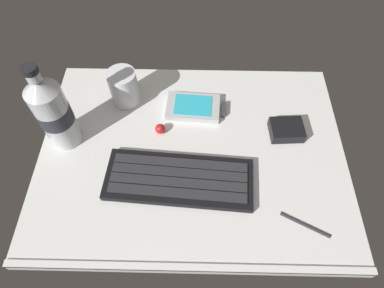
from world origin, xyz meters
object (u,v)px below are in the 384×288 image
trackball_mouse (160,129)px  stylus_pen (305,224)px  water_bottle (53,112)px  juice_cup (124,89)px  keyboard (179,179)px  handheld_device (196,107)px  charger_block (286,130)px

trackball_mouse → stylus_pen: trackball_mouse is taller
water_bottle → stylus_pen: (48.11, -18.36, -8.66)cm
juice_cup → keyboard: bearing=-57.9°
keyboard → handheld_device: bearing=80.4°
keyboard → stylus_pen: size_ratio=3.13×
juice_cup → water_bottle: bearing=-136.2°
keyboard → handheld_device: 18.64cm
trackball_mouse → stylus_pen: 34.79cm
handheld_device → trackball_mouse: 10.05cm
handheld_device → stylus_pen: size_ratio=1.38×
handheld_device → water_bottle: bearing=-162.8°
keyboard → juice_cup: juice_cup is taller
trackball_mouse → stylus_pen: size_ratio=0.23×
juice_cup → stylus_pen: size_ratio=0.89×
stylus_pen → handheld_device: bearing=154.2°
keyboard → juice_cup: size_ratio=3.49×
handheld_device → stylus_pen: 33.82cm
handheld_device → charger_block: 20.56cm
stylus_pen → charger_block: bearing=119.5°
juice_cup → water_bottle: 16.64cm
keyboard → juice_cup: 24.77cm
keyboard → water_bottle: 27.66cm
stylus_pen → juice_cup: bearing=168.3°
water_bottle → charger_block: (47.18, 2.28, -7.81)cm
handheld_device → charger_block: size_ratio=1.88×
keyboard → trackball_mouse: trackball_mouse is taller
keyboard → charger_block: bearing=28.1°
stylus_pen → keyboard: bearing=-172.9°
handheld_device → trackball_mouse: (-7.66, -6.49, 0.37)cm
juice_cup → charger_block: (35.75, -8.69, -2.71)cm
handheld_device → juice_cup: 16.66cm
juice_cup → stylus_pen: bearing=-38.6°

